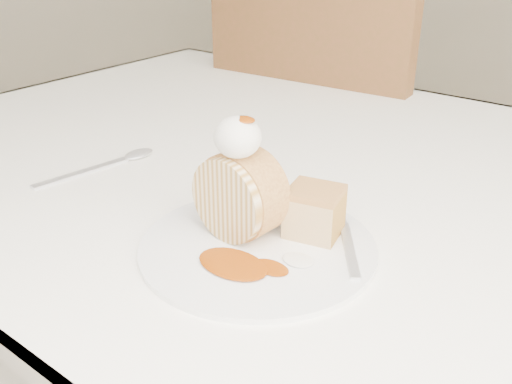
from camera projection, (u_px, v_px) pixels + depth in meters
The scene contains 10 objects.
table at pixel (330, 232), 0.79m from camera, with size 1.40×0.90×0.75m.
chair_far at pixel (325, 159), 1.35m from camera, with size 0.47×0.47×0.94m.
plate at pixel (258, 247), 0.58m from camera, with size 0.24×0.24×0.01m, color white.
roulade_slice at pixel (240, 195), 0.58m from camera, with size 0.09×0.09×0.05m, color beige.
cake_chunk at pixel (314, 214), 0.59m from camera, with size 0.05×0.05×0.04m, color #BA8E46.
whipped_cream at pixel (238, 137), 0.54m from camera, with size 0.05×0.05×0.04m, color silver.
caramel_drizzle at pixel (244, 114), 0.53m from camera, with size 0.02×0.02×0.01m, color #803205.
caramel_pool at pixel (233, 264), 0.54m from camera, with size 0.07×0.05×0.00m, color #803205, non-canonical shape.
fork at pixel (349, 249), 0.56m from camera, with size 0.02×0.14×0.00m, color silver.
spoon at pixel (82, 173), 0.75m from camera, with size 0.02×0.17×0.00m, color silver.
Camera 1 is at (0.34, -0.40, 1.06)m, focal length 40.00 mm.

